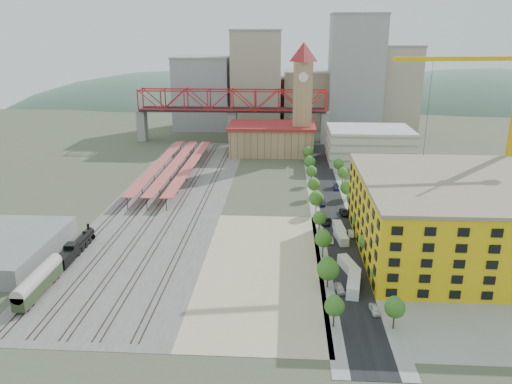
# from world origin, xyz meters

# --- Properties ---
(ground) EXTENTS (400.00, 400.00, 0.00)m
(ground) POSITION_xyz_m (0.00, 0.00, 0.00)
(ground) COLOR #474C38
(ground) RESTS_ON ground
(ballast_strip) EXTENTS (36.00, 165.00, 0.06)m
(ballast_strip) POSITION_xyz_m (-36.00, 17.50, 0.03)
(ballast_strip) COLOR #605E59
(ballast_strip) RESTS_ON ground
(dirt_lot) EXTENTS (28.00, 67.00, 0.06)m
(dirt_lot) POSITION_xyz_m (-4.00, -31.50, 0.03)
(dirt_lot) COLOR tan
(dirt_lot) RESTS_ON ground
(street_asphalt) EXTENTS (12.00, 170.00, 0.06)m
(street_asphalt) POSITION_xyz_m (16.00, 15.00, 0.03)
(street_asphalt) COLOR black
(street_asphalt) RESTS_ON ground
(sidewalk_west) EXTENTS (3.00, 170.00, 0.04)m
(sidewalk_west) POSITION_xyz_m (10.50, 15.00, 0.02)
(sidewalk_west) COLOR gray
(sidewalk_west) RESTS_ON ground
(sidewalk_east) EXTENTS (3.00, 170.00, 0.04)m
(sidewalk_east) POSITION_xyz_m (21.50, 15.00, 0.02)
(sidewalk_east) COLOR gray
(sidewalk_east) RESTS_ON ground
(construction_pad) EXTENTS (50.00, 90.00, 0.06)m
(construction_pad) POSITION_xyz_m (45.00, -20.00, 0.03)
(construction_pad) COLOR gray
(construction_pad) RESTS_ON ground
(rail_tracks) EXTENTS (26.56, 160.00, 0.18)m
(rail_tracks) POSITION_xyz_m (-37.80, 17.50, 0.15)
(rail_tracks) COLOR #382B23
(rail_tracks) RESTS_ON ground
(platform_canopies) EXTENTS (16.00, 80.00, 4.12)m
(platform_canopies) POSITION_xyz_m (-41.00, 45.00, 3.99)
(platform_canopies) COLOR #D85356
(platform_canopies) RESTS_ON ground
(station_hall) EXTENTS (38.00, 24.00, 13.10)m
(station_hall) POSITION_xyz_m (-5.00, 82.00, 6.67)
(station_hall) COLOR tan
(station_hall) RESTS_ON ground
(clock_tower) EXTENTS (12.00, 12.00, 52.00)m
(clock_tower) POSITION_xyz_m (8.00, 79.99, 28.70)
(clock_tower) COLOR tan
(clock_tower) RESTS_ON ground
(parking_garage) EXTENTS (34.00, 26.00, 14.00)m
(parking_garage) POSITION_xyz_m (36.00, 70.00, 7.00)
(parking_garage) COLOR silver
(parking_garage) RESTS_ON ground
(truss_bridge) EXTENTS (94.00, 9.60, 25.60)m
(truss_bridge) POSITION_xyz_m (-25.00, 105.00, 18.86)
(truss_bridge) COLOR gray
(truss_bridge) RESTS_ON ground
(construction_building) EXTENTS (44.60, 50.60, 18.80)m
(construction_building) POSITION_xyz_m (42.00, -20.00, 9.41)
(construction_building) COLOR yellow
(construction_building) RESTS_ON ground
(warehouse) EXTENTS (22.00, 32.00, 5.00)m
(warehouse) POSITION_xyz_m (-66.00, -30.00, 2.50)
(warehouse) COLOR gray
(warehouse) RESTS_ON ground
(street_trees) EXTENTS (15.40, 124.40, 8.00)m
(street_trees) POSITION_xyz_m (16.00, 5.00, 0.00)
(street_trees) COLOR #2E6E21
(street_trees) RESTS_ON ground
(skyline) EXTENTS (133.00, 46.00, 60.00)m
(skyline) POSITION_xyz_m (7.47, 142.31, 22.81)
(skyline) COLOR #9EA0A3
(skyline) RESTS_ON ground
(distant_hills) EXTENTS (647.00, 264.00, 227.00)m
(distant_hills) POSITION_xyz_m (45.28, 260.00, -79.54)
(distant_hills) COLOR #4C6B59
(distant_hills) RESTS_ON ground
(locomotive) EXTENTS (2.68, 20.65, 5.16)m
(locomotive) POSITION_xyz_m (-50.00, -26.45, 1.93)
(locomotive) COLOR black
(locomotive) RESTS_ON ground
(coach) EXTENTS (2.96, 17.21, 5.40)m
(coach) POSITION_xyz_m (-50.00, -46.34, 2.87)
(coach) COLOR #26331C
(coach) RESTS_ON ground
(tower_crane) EXTENTS (49.39, 9.79, 53.14)m
(tower_crane) POSITION_xyz_m (62.03, 6.96, 32.79)
(tower_crane) COLOR #E9B50F
(tower_crane) RESTS_ON ground
(site_trailer_a) EXTENTS (4.32, 10.29, 2.73)m
(site_trailer_a) POSITION_xyz_m (16.00, -40.59, 1.37)
(site_trailer_a) COLOR silver
(site_trailer_a) RESTS_ON ground
(site_trailer_b) EXTENTS (4.55, 8.92, 2.36)m
(site_trailer_b) POSITION_xyz_m (16.00, -31.81, 1.18)
(site_trailer_b) COLOR silver
(site_trailer_b) RESTS_ON ground
(site_trailer_c) EXTENTS (3.35, 8.82, 2.35)m
(site_trailer_c) POSITION_xyz_m (16.00, -14.58, 1.18)
(site_trailer_c) COLOR silver
(site_trailer_c) RESTS_ON ground
(site_trailer_d) EXTENTS (3.06, 8.88, 2.38)m
(site_trailer_d) POSITION_xyz_m (16.00, -9.73, 1.19)
(site_trailer_d) COLOR silver
(site_trailer_d) RESTS_ON ground
(car_0) EXTENTS (2.30, 4.58, 1.50)m
(car_0) POSITION_xyz_m (13.00, -41.65, 0.75)
(car_0) COLOR silver
(car_0) RESTS_ON ground
(car_1) EXTENTS (1.77, 4.25, 1.37)m
(car_1) POSITION_xyz_m (13.00, -16.01, 0.68)
(car_1) COLOR #AAA9AE
(car_1) RESTS_ON ground
(car_2) EXTENTS (3.22, 5.58, 1.46)m
(car_2) POSITION_xyz_m (13.00, -3.17, 0.73)
(car_2) COLOR black
(car_2) RESTS_ON ground
(car_3) EXTENTS (2.17, 5.06, 1.45)m
(car_3) POSITION_xyz_m (13.00, 13.22, 0.73)
(car_3) COLOR navy
(car_3) RESTS_ON ground
(car_4) EXTENTS (2.05, 4.23, 1.39)m
(car_4) POSITION_xyz_m (19.00, -49.61, 0.70)
(car_4) COLOR silver
(car_4) RESTS_ON ground
(car_5) EXTENTS (1.89, 4.62, 1.49)m
(car_5) POSITION_xyz_m (19.00, -11.44, 0.74)
(car_5) COLOR #AEAFB4
(car_5) RESTS_ON ground
(car_6) EXTENTS (2.71, 5.49, 1.50)m
(car_6) POSITION_xyz_m (19.00, 4.75, 0.75)
(car_6) COLOR black
(car_6) RESTS_ON ground
(car_7) EXTENTS (2.32, 5.03, 1.42)m
(car_7) POSITION_xyz_m (19.00, 29.92, 0.71)
(car_7) COLOR navy
(car_7) RESTS_ON ground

